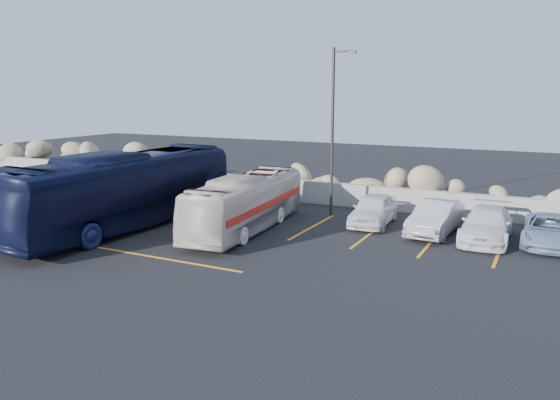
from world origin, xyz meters
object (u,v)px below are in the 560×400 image
at_px(lamppost, 334,128).
at_px(tour_coach, 124,190).
at_px(car_b, 435,218).
at_px(car_d, 550,231).
at_px(car_c, 487,225).
at_px(car_a, 373,210).
at_px(vintage_bus, 246,203).

xyz_separation_m(lamppost, tour_coach, (-7.40, -6.34, -2.60)).
relative_size(tour_coach, car_b, 2.86).
xyz_separation_m(car_b, car_d, (4.40, 0.25, -0.10)).
xyz_separation_m(lamppost, car_b, (5.20, -1.22, -3.59)).
relative_size(lamppost, car_c, 1.74).
xyz_separation_m(car_a, car_c, (4.95, -0.55, -0.03)).
bearing_deg(car_c, vintage_bus, -164.31).
distance_m(vintage_bus, car_a, 5.86).
bearing_deg(vintage_bus, tour_coach, -162.56).
bearing_deg(car_b, car_d, 7.47).
bearing_deg(vintage_bus, car_a, 30.81).
distance_m(lamppost, car_b, 6.44).
height_order(car_a, car_b, car_b).
height_order(vintage_bus, car_d, vintage_bus).
bearing_deg(lamppost, car_d, -5.77).
bearing_deg(lamppost, car_b, -13.16).
xyz_separation_m(vintage_bus, car_b, (7.58, 3.01, -0.51)).
relative_size(lamppost, car_d, 1.86).
bearing_deg(car_b, tour_coach, -153.61).
bearing_deg(car_b, vintage_bus, -154.06).
height_order(tour_coach, car_d, tour_coach).
bearing_deg(car_b, lamppost, 171.11).
relative_size(vintage_bus, tour_coach, 0.71).
relative_size(lamppost, car_a, 1.96).
xyz_separation_m(tour_coach, car_b, (12.60, 5.12, -1.00)).
distance_m(tour_coach, car_a, 11.25).
relative_size(vintage_bus, car_b, 2.04).
height_order(lamppost, car_a, lamppost).
height_order(lamppost, vintage_bus, lamppost).
xyz_separation_m(vintage_bus, car_a, (4.71, 3.44, -0.51)).
bearing_deg(tour_coach, car_b, 23.95).
height_order(lamppost, car_c, lamppost).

